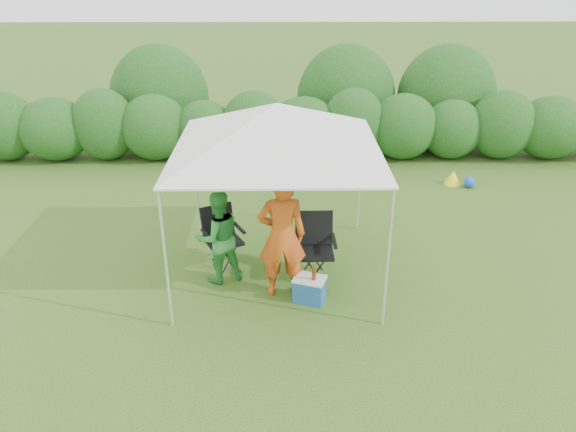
{
  "coord_description": "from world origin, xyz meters",
  "views": [
    {
      "loc": [
        0.08,
        -7.56,
        4.87
      ],
      "look_at": [
        0.16,
        0.4,
        1.05
      ],
      "focal_mm": 35.0,
      "sensor_mm": 36.0,
      "label": 1
    }
  ],
  "objects_px": {
    "chair_right": "(315,242)",
    "man": "(282,236)",
    "canopy": "(277,127)",
    "woman": "(218,237)",
    "cooler": "(309,289)",
    "chair_left": "(221,232)"
  },
  "relations": [
    {
      "from": "chair_left",
      "to": "man",
      "type": "bearing_deg",
      "value": -70.86
    },
    {
      "from": "chair_right",
      "to": "cooler",
      "type": "bearing_deg",
      "value": -99.05
    },
    {
      "from": "cooler",
      "to": "canopy",
      "type": "bearing_deg",
      "value": 137.64
    },
    {
      "from": "chair_left",
      "to": "man",
      "type": "xyz_separation_m",
      "value": [
        1.02,
        -0.96,
        0.43
      ]
    },
    {
      "from": "chair_left",
      "to": "man",
      "type": "distance_m",
      "value": 1.46
    },
    {
      "from": "cooler",
      "to": "chair_right",
      "type": "bearing_deg",
      "value": 101.08
    },
    {
      "from": "canopy",
      "to": "woman",
      "type": "distance_m",
      "value": 1.95
    },
    {
      "from": "chair_right",
      "to": "cooler",
      "type": "height_order",
      "value": "chair_right"
    },
    {
      "from": "man",
      "to": "chair_left",
      "type": "bearing_deg",
      "value": -49.14
    },
    {
      "from": "man",
      "to": "woman",
      "type": "relative_size",
      "value": 1.3
    },
    {
      "from": "chair_right",
      "to": "man",
      "type": "xyz_separation_m",
      "value": [
        -0.52,
        -0.55,
        0.4
      ]
    },
    {
      "from": "canopy",
      "to": "woman",
      "type": "xyz_separation_m",
      "value": [
        -0.93,
        -0.27,
        -1.69
      ]
    },
    {
      "from": "canopy",
      "to": "chair_right",
      "type": "height_order",
      "value": "canopy"
    },
    {
      "from": "chair_right",
      "to": "woman",
      "type": "xyz_separation_m",
      "value": [
        -1.52,
        -0.14,
        0.16
      ]
    },
    {
      "from": "chair_right",
      "to": "man",
      "type": "bearing_deg",
      "value": -134.62
    },
    {
      "from": "chair_right",
      "to": "man",
      "type": "relative_size",
      "value": 0.53
    },
    {
      "from": "chair_left",
      "to": "woman",
      "type": "xyz_separation_m",
      "value": [
        0.02,
        -0.55,
        0.2
      ]
    },
    {
      "from": "man",
      "to": "cooler",
      "type": "height_order",
      "value": "man"
    },
    {
      "from": "woman",
      "to": "cooler",
      "type": "relative_size",
      "value": 2.76
    },
    {
      "from": "chair_left",
      "to": "woman",
      "type": "relative_size",
      "value": 0.65
    },
    {
      "from": "canopy",
      "to": "chair_right",
      "type": "xyz_separation_m",
      "value": [
        0.59,
        -0.13,
        -1.86
      ]
    },
    {
      "from": "chair_left",
      "to": "chair_right",
      "type": "bearing_deg",
      "value": -42.44
    }
  ]
}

